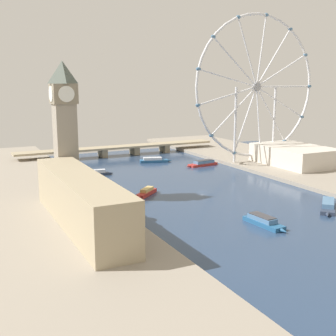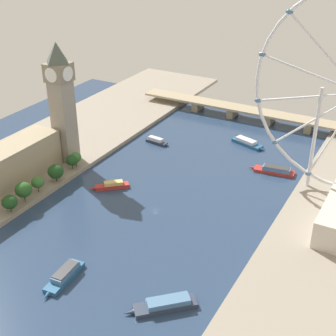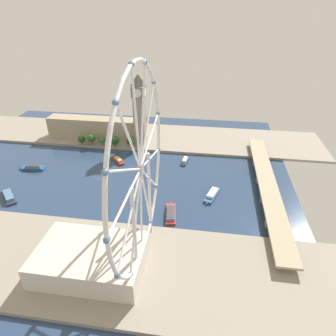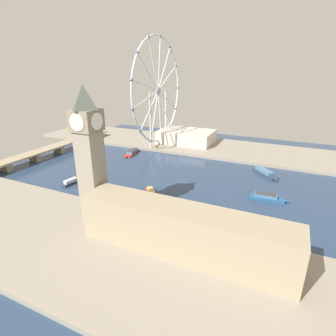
{
  "view_description": "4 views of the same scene",
  "coord_description": "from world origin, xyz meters",
  "px_view_note": "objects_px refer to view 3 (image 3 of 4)",
  "views": [
    {
      "loc": [
        -159.28,
        -265.5,
        79.19
      ],
      "look_at": [
        -7.92,
        39.74,
        10.92
      ],
      "focal_mm": 47.49,
      "sensor_mm": 36.0,
      "label": 1
    },
    {
      "loc": [
        131.6,
        -221.12,
        166.76
      ],
      "look_at": [
        -10.26,
        35.16,
        11.11
      ],
      "focal_mm": 51.34,
      "sensor_mm": 36.0,
      "label": 2
    },
    {
      "loc": [
        258.91,
        113.89,
        163.05
      ],
      "look_at": [
        -22.06,
        71.23,
        6.37
      ],
      "focal_mm": 32.01,
      "sensor_mm": 36.0,
      "label": 3
    },
    {
      "loc": [
        -215.8,
        -87.22,
        99.53
      ],
      "look_at": [
        -18.52,
        3.83,
        17.93
      ],
      "focal_mm": 28.5,
      "sensor_mm": 36.0,
      "label": 4
    }
  ],
  "objects_px": {
    "clock_tower": "(139,109)",
    "ferris_wheel": "(141,170)",
    "river_bridge": "(267,185)",
    "tour_boat_0": "(212,195)",
    "tour_boat_5": "(33,167)",
    "tour_boat_1": "(9,196)",
    "tour_boat_4": "(185,161)",
    "tour_boat_3": "(171,213)",
    "riverside_hall": "(91,259)",
    "parliament_block": "(93,128)",
    "tour_boat_2": "(118,160)"
  },
  "relations": [
    {
      "from": "ferris_wheel",
      "to": "tour_boat_3",
      "type": "distance_m",
      "value": 86.12
    },
    {
      "from": "riverside_hall",
      "to": "parliament_block",
      "type": "bearing_deg",
      "value": -159.45
    },
    {
      "from": "tour_boat_3",
      "to": "tour_boat_4",
      "type": "height_order",
      "value": "tour_boat_3"
    },
    {
      "from": "river_bridge",
      "to": "tour_boat_0",
      "type": "xyz_separation_m",
      "value": [
        16.64,
        -52.71,
        -5.47
      ]
    },
    {
      "from": "tour_boat_1",
      "to": "tour_boat_5",
      "type": "distance_m",
      "value": 56.04
    },
    {
      "from": "tour_boat_5",
      "to": "river_bridge",
      "type": "bearing_deg",
      "value": 173.73
    },
    {
      "from": "river_bridge",
      "to": "tour_boat_1",
      "type": "distance_m",
      "value": 249.14
    },
    {
      "from": "parliament_block",
      "to": "tour_boat_2",
      "type": "bearing_deg",
      "value": 40.84
    },
    {
      "from": "tour_boat_1",
      "to": "tour_boat_2",
      "type": "relative_size",
      "value": 1.29
    },
    {
      "from": "parliament_block",
      "to": "tour_boat_5",
      "type": "xyz_separation_m",
      "value": [
        92.18,
        -36.39,
        -14.21
      ]
    },
    {
      "from": "riverside_hall",
      "to": "river_bridge",
      "type": "xyz_separation_m",
      "value": [
        -120.86,
        132.53,
        -3.78
      ]
    },
    {
      "from": "ferris_wheel",
      "to": "river_bridge",
      "type": "distance_m",
      "value": 155.44
    },
    {
      "from": "clock_tower",
      "to": "riverside_hall",
      "type": "bearing_deg",
      "value": 4.09
    },
    {
      "from": "parliament_block",
      "to": "tour_boat_1",
      "type": "xyz_separation_m",
      "value": [
        147.74,
        -29.13,
        -14.29
      ]
    },
    {
      "from": "river_bridge",
      "to": "tour_boat_1",
      "type": "relative_size",
      "value": 7.25
    },
    {
      "from": "clock_tower",
      "to": "tour_boat_4",
      "type": "bearing_deg",
      "value": 56.29
    },
    {
      "from": "river_bridge",
      "to": "tour_boat_4",
      "type": "bearing_deg",
      "value": -120.0
    },
    {
      "from": "clock_tower",
      "to": "parliament_block",
      "type": "height_order",
      "value": "clock_tower"
    },
    {
      "from": "parliament_block",
      "to": "ferris_wheel",
      "type": "xyz_separation_m",
      "value": [
        200.16,
        115.22,
        55.28
      ]
    },
    {
      "from": "parliament_block",
      "to": "river_bridge",
      "type": "bearing_deg",
      "value": 65.07
    },
    {
      "from": "clock_tower",
      "to": "river_bridge",
      "type": "xyz_separation_m",
      "value": [
        90.8,
        147.65,
        -41.35
      ]
    },
    {
      "from": "parliament_block",
      "to": "tour_boat_5",
      "type": "distance_m",
      "value": 100.11
    },
    {
      "from": "clock_tower",
      "to": "tour_boat_4",
      "type": "height_order",
      "value": "clock_tower"
    },
    {
      "from": "riverside_hall",
      "to": "tour_boat_4",
      "type": "height_order",
      "value": "riverside_hall"
    },
    {
      "from": "tour_boat_1",
      "to": "clock_tower",
      "type": "bearing_deg",
      "value": -78.4
    },
    {
      "from": "riverside_hall",
      "to": "tour_boat_0",
      "type": "height_order",
      "value": "riverside_hall"
    },
    {
      "from": "clock_tower",
      "to": "ferris_wheel",
      "type": "bearing_deg",
      "value": 13.98
    },
    {
      "from": "clock_tower",
      "to": "ferris_wheel",
      "type": "distance_m",
      "value": 197.99
    },
    {
      "from": "riverside_hall",
      "to": "tour_boat_1",
      "type": "distance_m",
      "value": 134.09
    },
    {
      "from": "ferris_wheel",
      "to": "tour_boat_4",
      "type": "bearing_deg",
      "value": 174.48
    },
    {
      "from": "parliament_block",
      "to": "river_bridge",
      "type": "relative_size",
      "value": 0.56
    },
    {
      "from": "parliament_block",
      "to": "tour_boat_3",
      "type": "distance_m",
      "value": 198.12
    },
    {
      "from": "tour_boat_1",
      "to": "tour_boat_5",
      "type": "bearing_deg",
      "value": -35.98
    },
    {
      "from": "riverside_hall",
      "to": "tour_boat_5",
      "type": "height_order",
      "value": "riverside_hall"
    },
    {
      "from": "tour_boat_2",
      "to": "tour_boat_4",
      "type": "bearing_deg",
      "value": -124.31
    },
    {
      "from": "tour_boat_0",
      "to": "tour_boat_5",
      "type": "height_order",
      "value": "tour_boat_5"
    },
    {
      "from": "clock_tower",
      "to": "riverside_hall",
      "type": "distance_m",
      "value": 215.5
    },
    {
      "from": "parliament_block",
      "to": "tour_boat_1",
      "type": "bearing_deg",
      "value": -11.15
    },
    {
      "from": "riverside_hall",
      "to": "tour_boat_2",
      "type": "height_order",
      "value": "riverside_hall"
    },
    {
      "from": "ferris_wheel",
      "to": "tour_boat_1",
      "type": "xyz_separation_m",
      "value": [
        -52.42,
        -144.34,
        -69.57
      ]
    },
    {
      "from": "river_bridge",
      "to": "tour_boat_1",
      "type": "height_order",
      "value": "river_bridge"
    },
    {
      "from": "tour_boat_0",
      "to": "riverside_hall",
      "type": "bearing_deg",
      "value": -19.46
    },
    {
      "from": "tour_boat_1",
      "to": "tour_boat_0",
      "type": "bearing_deg",
      "value": -124.25
    },
    {
      "from": "clock_tower",
      "to": "tour_boat_3",
      "type": "height_order",
      "value": "clock_tower"
    },
    {
      "from": "tour_boat_3",
      "to": "tour_boat_2",
      "type": "bearing_deg",
      "value": 32.13
    },
    {
      "from": "clock_tower",
      "to": "tour_boat_4",
      "type": "distance_m",
      "value": 87.97
    },
    {
      "from": "riverside_hall",
      "to": "tour_boat_1",
      "type": "relative_size",
      "value": 2.44
    },
    {
      "from": "tour_boat_2",
      "to": "tour_boat_4",
      "type": "height_order",
      "value": "tour_boat_2"
    },
    {
      "from": "tour_boat_2",
      "to": "tour_boat_4",
      "type": "distance_m",
      "value": 78.42
    },
    {
      "from": "river_bridge",
      "to": "tour_boat_5",
      "type": "distance_m",
      "value": 251.93
    }
  ]
}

